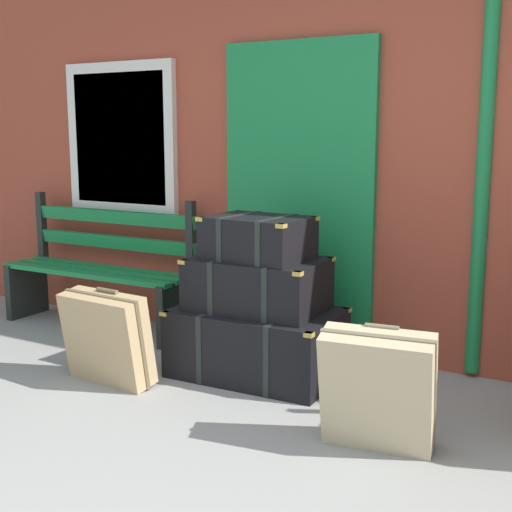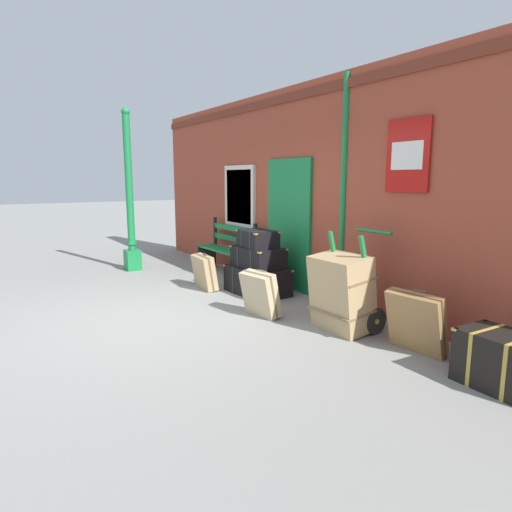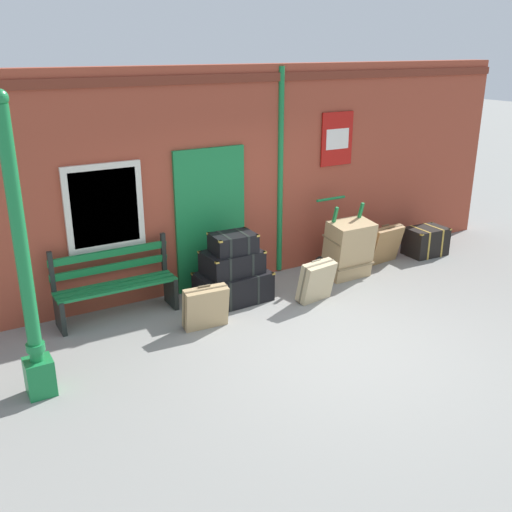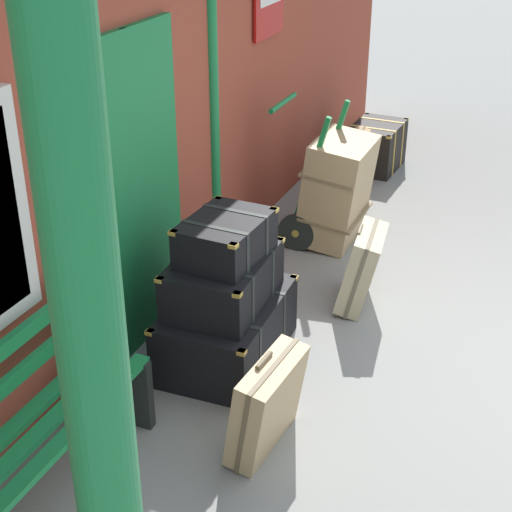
# 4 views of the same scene
# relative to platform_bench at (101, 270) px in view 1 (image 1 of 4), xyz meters

# --- Properties ---
(brick_facade) EXTENTS (10.40, 0.35, 3.20)m
(brick_facade) POSITION_rel_platform_bench_xyz_m (1.99, 0.44, 1.15)
(brick_facade) COLOR #9E422D
(brick_facade) RESTS_ON ground
(platform_bench) EXTENTS (1.60, 0.43, 1.01)m
(platform_bench) POSITION_rel_platform_bench_xyz_m (0.00, 0.00, 0.00)
(platform_bench) COLOR #197A3D
(platform_bench) RESTS_ON ground
(steamer_trunk_base) EXTENTS (1.03, 0.68, 0.43)m
(steamer_trunk_base) POSITION_rel_platform_bench_xyz_m (1.59, -0.35, -0.23)
(steamer_trunk_base) COLOR black
(steamer_trunk_base) RESTS_ON ground
(steamer_trunk_middle) EXTENTS (0.83, 0.58, 0.33)m
(steamer_trunk_middle) POSITION_rel_platform_bench_xyz_m (1.59, -0.34, 0.14)
(steamer_trunk_middle) COLOR black
(steamer_trunk_middle) RESTS_ON steamer_trunk_base
(steamer_trunk_top) EXTENTS (0.63, 0.48, 0.27)m
(steamer_trunk_top) POSITION_rel_platform_bench_xyz_m (1.60, -0.35, 0.43)
(steamer_trunk_top) COLOR black
(steamer_trunk_top) RESTS_ON steamer_trunk_middle
(suitcase_caramel) EXTENTS (0.56, 0.38, 0.62)m
(suitcase_caramel) POSITION_rel_platform_bench_xyz_m (2.60, -0.97, -0.14)
(suitcase_caramel) COLOR tan
(suitcase_caramel) RESTS_ON ground
(suitcase_olive) EXTENTS (0.59, 0.30, 0.59)m
(suitcase_olive) POSITION_rel_platform_bench_xyz_m (0.88, -0.92, -0.16)
(suitcase_olive) COLOR tan
(suitcase_olive) RESTS_ON ground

